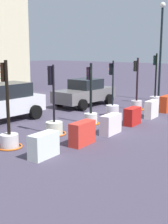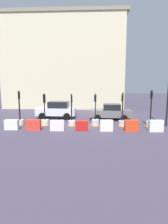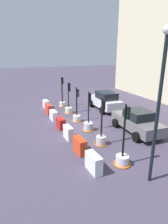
% 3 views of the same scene
% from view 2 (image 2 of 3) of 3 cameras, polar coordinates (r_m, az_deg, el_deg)
% --- Properties ---
extents(ground_plane, '(120.00, 120.00, 0.00)m').
position_cam_2_polar(ground_plane, '(16.06, -0.26, -4.56)').
color(ground_plane, '#453E51').
extents(traffic_light_0, '(0.90, 0.90, 3.05)m').
position_cam_2_polar(traffic_light_0, '(17.65, -18.95, -2.18)').
color(traffic_light_0, silver).
rests_on(traffic_light_0, ground_plane).
extents(traffic_light_1, '(0.96, 0.96, 2.82)m').
position_cam_2_polar(traffic_light_1, '(16.89, -11.86, -2.50)').
color(traffic_light_1, silver).
rests_on(traffic_light_1, ground_plane).
extents(traffic_light_2, '(0.82, 0.82, 2.80)m').
position_cam_2_polar(traffic_light_2, '(16.36, -3.79, -2.56)').
color(traffic_light_2, silver).
rests_on(traffic_light_2, ground_plane).
extents(traffic_light_3, '(0.89, 0.89, 2.84)m').
position_cam_2_polar(traffic_light_3, '(16.39, 3.47, -2.81)').
color(traffic_light_3, silver).
rests_on(traffic_light_3, ground_plane).
extents(traffic_light_4, '(0.87, 0.87, 2.94)m').
position_cam_2_polar(traffic_light_4, '(16.40, 11.56, -2.72)').
color(traffic_light_4, silver).
rests_on(traffic_light_4, ground_plane).
extents(traffic_light_5, '(0.86, 0.86, 3.15)m').
position_cam_2_polar(traffic_light_5, '(16.90, 19.56, -2.78)').
color(traffic_light_5, silver).
rests_on(traffic_light_5, ground_plane).
extents(construction_barrier_0, '(1.09, 0.50, 0.80)m').
position_cam_2_polar(construction_barrier_0, '(16.13, -21.21, -3.63)').
color(construction_barrier_0, silver).
rests_on(construction_barrier_0, ground_plane).
extents(construction_barrier_1, '(1.14, 0.50, 0.85)m').
position_cam_2_polar(construction_barrier_1, '(15.34, -15.14, -3.85)').
color(construction_barrier_1, red).
rests_on(construction_barrier_1, ground_plane).
extents(construction_barrier_2, '(1.11, 0.49, 0.80)m').
position_cam_2_polar(construction_barrier_2, '(14.87, -8.17, -4.12)').
color(construction_barrier_2, white).
rests_on(construction_barrier_2, ground_plane).
extents(construction_barrier_3, '(0.99, 0.50, 0.80)m').
position_cam_2_polar(construction_barrier_3, '(14.69, -0.69, -4.20)').
color(construction_barrier_3, red).
rests_on(construction_barrier_3, ground_plane).
extents(construction_barrier_4, '(1.00, 0.42, 0.88)m').
position_cam_2_polar(construction_barrier_4, '(14.66, 6.86, -4.13)').
color(construction_barrier_4, white).
rests_on(construction_barrier_4, ground_plane).
extents(construction_barrier_5, '(1.08, 0.48, 0.89)m').
position_cam_2_polar(construction_barrier_5, '(14.96, 14.28, -4.05)').
color(construction_barrier_5, red).
rests_on(construction_barrier_5, ground_plane).
extents(construction_barrier_6, '(1.08, 0.47, 0.90)m').
position_cam_2_polar(construction_barrier_6, '(15.42, 21.08, -3.98)').
color(construction_barrier_6, white).
rests_on(construction_barrier_6, ground_plane).
extents(car_white_van, '(4.18, 2.14, 1.81)m').
position_cam_2_polar(car_white_van, '(20.21, -8.30, 0.66)').
color(car_white_van, silver).
rests_on(car_white_van, ground_plane).
extents(car_grey_saloon, '(4.27, 2.20, 1.63)m').
position_cam_2_polar(car_grey_saloon, '(19.35, 8.13, 0.00)').
color(car_grey_saloon, slate).
rests_on(car_grey_saloon, ground_plane).
extents(building_main_facade, '(18.56, 7.83, 13.84)m').
position_cam_2_polar(building_main_facade, '(30.88, -5.78, 14.62)').
color(building_main_facade, beige).
rests_on(building_main_facade, ground_plane).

